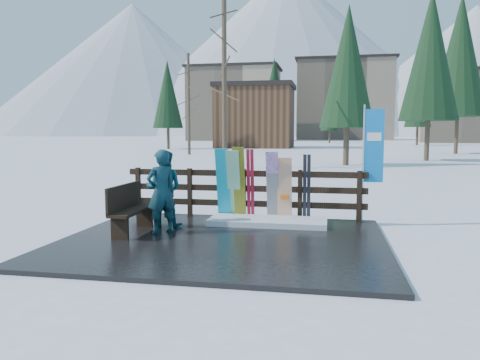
% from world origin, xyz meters
% --- Properties ---
extents(ground, '(700.00, 700.00, 0.00)m').
position_xyz_m(ground, '(0.00, 0.00, 0.00)').
color(ground, white).
rests_on(ground, ground).
extents(deck, '(6.00, 5.00, 0.08)m').
position_xyz_m(deck, '(0.00, 0.00, 0.04)').
color(deck, black).
rests_on(deck, ground).
extents(fence, '(5.60, 0.10, 1.15)m').
position_xyz_m(fence, '(0.00, 2.20, 0.74)').
color(fence, black).
rests_on(fence, deck).
extents(snow_patch, '(2.55, 1.00, 0.12)m').
position_xyz_m(snow_patch, '(0.64, 1.60, 0.14)').
color(snow_patch, white).
rests_on(snow_patch, deck).
extents(bench, '(0.41, 1.50, 0.97)m').
position_xyz_m(bench, '(-1.95, 0.21, 0.60)').
color(bench, black).
rests_on(bench, deck).
extents(snowboard_0, '(0.31, 0.39, 1.63)m').
position_xyz_m(snowboard_0, '(-0.44, 1.98, 0.90)').
color(snowboard_0, '#0CA6C5').
rests_on(snowboard_0, deck).
extents(snowboard_1, '(0.29, 0.45, 1.60)m').
position_xyz_m(snowboard_1, '(-0.19, 1.98, 0.88)').
color(snowboard_1, white).
rests_on(snowboard_1, deck).
extents(snowboard_2, '(0.26, 0.36, 1.67)m').
position_xyz_m(snowboard_2, '(-0.06, 1.98, 0.92)').
color(snowboard_2, '#CFCD19').
rests_on(snowboard_2, deck).
extents(snowboard_3, '(0.27, 0.43, 1.58)m').
position_xyz_m(snowboard_3, '(0.70, 1.98, 0.87)').
color(snowboard_3, white).
rests_on(snowboard_3, deck).
extents(snowboard_4, '(0.27, 0.34, 1.46)m').
position_xyz_m(snowboard_4, '(0.70, 1.98, 0.81)').
color(snowboard_4, black).
rests_on(snowboard_4, deck).
extents(snowboard_5, '(0.32, 0.23, 1.44)m').
position_xyz_m(snowboard_5, '(0.97, 1.98, 0.80)').
color(snowboard_5, silver).
rests_on(snowboard_5, deck).
extents(ski_pair_a, '(0.17, 0.21, 1.62)m').
position_xyz_m(ski_pair_a, '(0.18, 2.05, 0.89)').
color(ski_pair_a, maroon).
rests_on(ski_pair_a, deck).
extents(ski_pair_b, '(0.17, 0.19, 1.51)m').
position_xyz_m(ski_pair_b, '(1.46, 2.05, 0.84)').
color(ski_pair_b, black).
rests_on(ski_pair_b, deck).
extents(rental_flag, '(0.45, 0.04, 2.60)m').
position_xyz_m(rental_flag, '(2.84, 2.25, 1.69)').
color(rental_flag, silver).
rests_on(rental_flag, deck).
extents(person_front, '(0.71, 0.71, 1.66)m').
position_xyz_m(person_front, '(-1.31, 0.32, 0.91)').
color(person_front, '#1A5450').
rests_on(person_front, deck).
extents(person_back, '(0.84, 0.68, 1.62)m').
position_xyz_m(person_back, '(-1.49, 0.95, 0.89)').
color(person_back, '#114B57').
rests_on(person_back, deck).
extents(resort_buildings, '(73.00, 87.60, 22.60)m').
position_xyz_m(resort_buildings, '(1.03, 115.41, 9.81)').
color(resort_buildings, tan).
rests_on(resort_buildings, ground).
extents(trees, '(42.03, 68.90, 14.37)m').
position_xyz_m(trees, '(5.03, 49.57, 6.02)').
color(trees, '#382B1E').
rests_on(trees, ground).
extents(mountains, '(520.00, 260.00, 120.00)m').
position_xyz_m(mountains, '(-10.50, 328.41, 50.20)').
color(mountains, white).
rests_on(mountains, ground).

